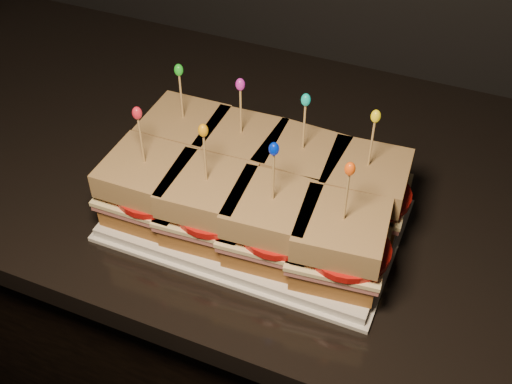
% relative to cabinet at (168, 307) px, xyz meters
% --- Properties ---
extents(cabinet, '(2.63, 0.62, 0.87)m').
position_rel_cabinet_xyz_m(cabinet, '(0.00, 0.00, 0.00)').
color(cabinet, black).
rests_on(cabinet, ground).
extents(granite_slab, '(2.67, 0.66, 0.04)m').
position_rel_cabinet_xyz_m(granite_slab, '(0.00, 0.00, 0.45)').
color(granite_slab, black).
rests_on(granite_slab, cabinet).
extents(platter, '(0.37, 0.23, 0.02)m').
position_rel_cabinet_xyz_m(platter, '(0.25, -0.12, 0.48)').
color(platter, white).
rests_on(platter, granite_slab).
extents(platter_rim, '(0.38, 0.24, 0.01)m').
position_rel_cabinet_xyz_m(platter_rim, '(0.25, -0.12, 0.47)').
color(platter_rim, white).
rests_on(platter_rim, granite_slab).
extents(sandwich_0_bread_bot, '(0.10, 0.10, 0.03)m').
position_rel_cabinet_xyz_m(sandwich_0_bread_bot, '(0.12, -0.07, 0.50)').
color(sandwich_0_bread_bot, brown).
rests_on(sandwich_0_bread_bot, platter).
extents(sandwich_0_ham, '(0.11, 0.11, 0.01)m').
position_rel_cabinet_xyz_m(sandwich_0_ham, '(0.12, -0.07, 0.52)').
color(sandwich_0_ham, '#BA5F5E').
rests_on(sandwich_0_ham, sandwich_0_bread_bot).
extents(sandwich_0_cheese, '(0.11, 0.11, 0.01)m').
position_rel_cabinet_xyz_m(sandwich_0_cheese, '(0.12, -0.07, 0.53)').
color(sandwich_0_cheese, '#FFEEAC').
rests_on(sandwich_0_cheese, sandwich_0_ham).
extents(sandwich_0_tomato, '(0.10, 0.10, 0.01)m').
position_rel_cabinet_xyz_m(sandwich_0_tomato, '(0.14, -0.08, 0.53)').
color(sandwich_0_tomato, red).
rests_on(sandwich_0_tomato, sandwich_0_cheese).
extents(sandwich_0_bread_top, '(0.10, 0.10, 0.03)m').
position_rel_cabinet_xyz_m(sandwich_0_bread_top, '(0.12, -0.07, 0.56)').
color(sandwich_0_bread_top, brown).
rests_on(sandwich_0_bread_top, sandwich_0_tomato).
extents(sandwich_0_pick, '(0.00, 0.00, 0.09)m').
position_rel_cabinet_xyz_m(sandwich_0_pick, '(0.12, -0.07, 0.60)').
color(sandwich_0_pick, tan).
rests_on(sandwich_0_pick, sandwich_0_bread_top).
extents(sandwich_0_frill, '(0.01, 0.01, 0.02)m').
position_rel_cabinet_xyz_m(sandwich_0_frill, '(0.12, -0.07, 0.65)').
color(sandwich_0_frill, green).
rests_on(sandwich_0_frill, sandwich_0_pick).
extents(sandwich_1_bread_bot, '(0.11, 0.11, 0.03)m').
position_rel_cabinet_xyz_m(sandwich_1_bread_bot, '(0.21, -0.07, 0.50)').
color(sandwich_1_bread_bot, brown).
rests_on(sandwich_1_bread_bot, platter).
extents(sandwich_1_ham, '(0.12, 0.11, 0.01)m').
position_rel_cabinet_xyz_m(sandwich_1_ham, '(0.21, -0.07, 0.52)').
color(sandwich_1_ham, '#BA5F5E').
rests_on(sandwich_1_ham, sandwich_1_bread_bot).
extents(sandwich_1_cheese, '(0.12, 0.11, 0.01)m').
position_rel_cabinet_xyz_m(sandwich_1_cheese, '(0.21, -0.07, 0.53)').
color(sandwich_1_cheese, '#FFEEAC').
rests_on(sandwich_1_cheese, sandwich_1_ham).
extents(sandwich_1_tomato, '(0.10, 0.10, 0.01)m').
position_rel_cabinet_xyz_m(sandwich_1_tomato, '(0.22, -0.08, 0.53)').
color(sandwich_1_tomato, red).
rests_on(sandwich_1_tomato, sandwich_1_cheese).
extents(sandwich_1_bread_top, '(0.11, 0.11, 0.03)m').
position_rel_cabinet_xyz_m(sandwich_1_bread_top, '(0.21, -0.07, 0.56)').
color(sandwich_1_bread_top, brown).
rests_on(sandwich_1_bread_top, sandwich_1_tomato).
extents(sandwich_1_pick, '(0.00, 0.00, 0.09)m').
position_rel_cabinet_xyz_m(sandwich_1_pick, '(0.21, -0.07, 0.60)').
color(sandwich_1_pick, tan).
rests_on(sandwich_1_pick, sandwich_1_bread_top).
extents(sandwich_1_frill, '(0.01, 0.01, 0.02)m').
position_rel_cabinet_xyz_m(sandwich_1_frill, '(0.21, -0.07, 0.65)').
color(sandwich_1_frill, '#C722AF').
rests_on(sandwich_1_frill, sandwich_1_pick).
extents(sandwich_2_bread_bot, '(0.11, 0.11, 0.03)m').
position_rel_cabinet_xyz_m(sandwich_2_bread_bot, '(0.30, -0.07, 0.50)').
color(sandwich_2_bread_bot, brown).
rests_on(sandwich_2_bread_bot, platter).
extents(sandwich_2_ham, '(0.12, 0.11, 0.01)m').
position_rel_cabinet_xyz_m(sandwich_2_ham, '(0.30, -0.07, 0.52)').
color(sandwich_2_ham, '#BA5F5E').
rests_on(sandwich_2_ham, sandwich_2_bread_bot).
extents(sandwich_2_cheese, '(0.12, 0.11, 0.01)m').
position_rel_cabinet_xyz_m(sandwich_2_cheese, '(0.30, -0.07, 0.53)').
color(sandwich_2_cheese, '#FFEEAC').
rests_on(sandwich_2_cheese, sandwich_2_ham).
extents(sandwich_2_tomato, '(0.10, 0.10, 0.01)m').
position_rel_cabinet_xyz_m(sandwich_2_tomato, '(0.31, -0.08, 0.53)').
color(sandwich_2_tomato, red).
rests_on(sandwich_2_tomato, sandwich_2_cheese).
extents(sandwich_2_bread_top, '(0.11, 0.11, 0.03)m').
position_rel_cabinet_xyz_m(sandwich_2_bread_top, '(0.30, -0.07, 0.56)').
color(sandwich_2_bread_top, brown).
rests_on(sandwich_2_bread_top, sandwich_2_tomato).
extents(sandwich_2_pick, '(0.00, 0.00, 0.09)m').
position_rel_cabinet_xyz_m(sandwich_2_pick, '(0.30, -0.07, 0.60)').
color(sandwich_2_pick, tan).
rests_on(sandwich_2_pick, sandwich_2_bread_top).
extents(sandwich_2_frill, '(0.01, 0.01, 0.02)m').
position_rel_cabinet_xyz_m(sandwich_2_frill, '(0.30, -0.07, 0.65)').
color(sandwich_2_frill, '#0CC0AE').
rests_on(sandwich_2_frill, sandwich_2_pick).
extents(sandwich_3_bread_bot, '(0.11, 0.11, 0.03)m').
position_rel_cabinet_xyz_m(sandwich_3_bread_bot, '(0.39, -0.07, 0.50)').
color(sandwich_3_bread_bot, brown).
rests_on(sandwich_3_bread_bot, platter).
extents(sandwich_3_ham, '(0.12, 0.11, 0.01)m').
position_rel_cabinet_xyz_m(sandwich_3_ham, '(0.39, -0.07, 0.52)').
color(sandwich_3_ham, '#BA5F5E').
rests_on(sandwich_3_ham, sandwich_3_bread_bot).
extents(sandwich_3_cheese, '(0.12, 0.12, 0.01)m').
position_rel_cabinet_xyz_m(sandwich_3_cheese, '(0.39, -0.07, 0.53)').
color(sandwich_3_cheese, '#FFEEAC').
rests_on(sandwich_3_cheese, sandwich_3_ham).
extents(sandwich_3_tomato, '(0.10, 0.10, 0.01)m').
position_rel_cabinet_xyz_m(sandwich_3_tomato, '(0.40, -0.08, 0.53)').
color(sandwich_3_tomato, red).
rests_on(sandwich_3_tomato, sandwich_3_cheese).
extents(sandwich_3_bread_top, '(0.11, 0.11, 0.03)m').
position_rel_cabinet_xyz_m(sandwich_3_bread_top, '(0.39, -0.07, 0.56)').
color(sandwich_3_bread_top, brown).
rests_on(sandwich_3_bread_top, sandwich_3_tomato).
extents(sandwich_3_pick, '(0.00, 0.00, 0.09)m').
position_rel_cabinet_xyz_m(sandwich_3_pick, '(0.39, -0.07, 0.60)').
color(sandwich_3_pick, tan).
rests_on(sandwich_3_pick, sandwich_3_bread_top).
extents(sandwich_3_frill, '(0.01, 0.01, 0.02)m').
position_rel_cabinet_xyz_m(sandwich_3_frill, '(0.39, -0.07, 0.65)').
color(sandwich_3_frill, yellow).
rests_on(sandwich_3_frill, sandwich_3_pick).
extents(sandwich_4_bread_bot, '(0.10, 0.10, 0.03)m').
position_rel_cabinet_xyz_m(sandwich_4_bread_bot, '(0.12, -0.18, 0.50)').
color(sandwich_4_bread_bot, brown).
rests_on(sandwich_4_bread_bot, platter).
extents(sandwich_4_ham, '(0.11, 0.11, 0.01)m').
position_rel_cabinet_xyz_m(sandwich_4_ham, '(0.12, -0.18, 0.52)').
color(sandwich_4_ham, '#BA5F5E').
rests_on(sandwich_4_ham, sandwich_4_bread_bot).
extents(sandwich_4_cheese, '(0.11, 0.11, 0.01)m').
position_rel_cabinet_xyz_m(sandwich_4_cheese, '(0.12, -0.18, 0.53)').
color(sandwich_4_cheese, '#FFEEAC').
rests_on(sandwich_4_cheese, sandwich_4_ham).
extents(sandwich_4_tomato, '(0.10, 0.10, 0.01)m').
position_rel_cabinet_xyz_m(sandwich_4_tomato, '(0.14, -0.18, 0.53)').
color(sandwich_4_tomato, red).
rests_on(sandwich_4_tomato, sandwich_4_cheese).
extents(sandwich_4_bread_top, '(0.10, 0.10, 0.03)m').
position_rel_cabinet_xyz_m(sandwich_4_bread_top, '(0.12, -0.18, 0.56)').
color(sandwich_4_bread_top, brown).
rests_on(sandwich_4_bread_top, sandwich_4_tomato).
extents(sandwich_4_pick, '(0.00, 0.00, 0.09)m').
position_rel_cabinet_xyz_m(sandwich_4_pick, '(0.12, -0.18, 0.60)').
color(sandwich_4_pick, tan).
rests_on(sandwich_4_pick, sandwich_4_bread_top).
extents(sandwich_4_frill, '(0.01, 0.01, 0.02)m').
position_rel_cabinet_xyz_m(sandwich_4_frill, '(0.12, -0.18, 0.65)').
color(sandwich_4_frill, red).
rests_on(sandwich_4_frill, sandwich_4_pick).
extents(sandwich_5_bread_bot, '(0.11, 0.11, 0.03)m').
position_rel_cabinet_xyz_m(sandwich_5_bread_bot, '(0.21, -0.18, 0.50)').
color(sandwich_5_bread_bot, brown).
rests_on(sandwich_5_bread_bot, platter).
extents(sandwich_5_ham, '(0.12, 0.11, 0.01)m').
position_rel_cabinet_xyz_m(sandwich_5_ham, '(0.21, -0.18, 0.52)').
color(sandwich_5_ham, '#BA5F5E').
rests_on(sandwich_5_ham, sandwich_5_bread_bot).
extents(sandwich_5_cheese, '(0.12, 0.12, 0.01)m').
position_rel_cabinet_xyz_m(sandwich_5_cheese, '(0.21, -0.18, 0.53)').
color(sandwich_5_cheese, '#FFEEAC').
rests_on(sandwich_5_cheese, sandwich_5_ham).
extents(sandwich_5_tomato, '(0.10, 0.10, 0.01)m').
position_rel_cabinet_xyz_m(sandwich_5_tomato, '(0.22, -0.18, 0.53)').
color(sandwich_5_tomato, red).
rests_on(sandwich_5_tomato, sandwich_5_cheese).
extents(sandwich_5_bread_top, '(0.11, 0.11, 0.03)m').
position_rel_cabinet_xyz_m(sandwich_5_bread_top, '(0.21, -0.18, 0.56)').
color(sandwich_5_bread_top, brown).
rests_on(sandwich_5_bread_top, sandwich_5_tomato).
extents(sandwich_5_pick, '(0.00, 0.00, 0.09)m').
position_rel_cabinet_xyz_m(sandwich_5_pick, '(0.21, -0.18, 0.60)').
color(sandwich_5_pick, tan).
rests_on(sandwich_5_pick, sandwich_5_bread_top).
extents(sandwich_5_frill, '(0.01, 0.01, 0.02)m').
position_rel_cabinet_xyz_m(sandwich_5_frill, '(0.21, -0.18, 0.65)').
color(sandwich_5_frill, orange).
rests_on(sandwich_5_frill, sandwich_5_pick).
extents(sandwich_6_bread_bot, '(0.11, 0.11, 0.03)m').
position_rel_cabinet_xyz_m(sandwich_6_bread_bot, '(0.30, -0.18, 0.50)').
color(sandwich_6_bread_bot, brown).
rests_on(sandwich_6_bread_bot, platter).
extents(sandwich_6_ham, '(0.12, 0.11, 0.01)m').
position_rel_cabinet_xyz_m(sandwich_6_ham, '(0.30, -0.18, 0.52)').
color(sandwich_6_ham, '#BA5F5E').
rests_on(sandwich_6_ham, sandwich_6_bread_bot).
extents(sandwich_6_cheese, '(0.12, 0.12, 0.01)m').
position_rel_cabinet_xyz_m(sandwich_6_cheese, '(0.30, -0.18, 0.53)').
color(sandwich_6_cheese, '#FFEEAC').
rests_on(sandwich_6_cheese, sandwich_6_ham).
extents(sandwich_6_tomato, '(0.10, 0.10, 0.01)m').
position_rel_cabinet_xyz_m(sandwich_6_tomato, '(0.31, -0.18, 0.53)').
color(sandwich_6_tomato, red).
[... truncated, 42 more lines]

